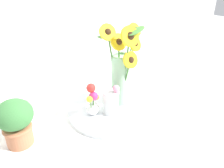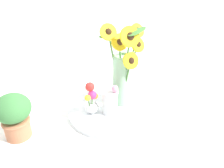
# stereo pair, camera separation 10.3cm
# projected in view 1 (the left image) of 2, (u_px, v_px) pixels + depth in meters

# --- Properties ---
(ground_plane) EXTENTS (6.00, 6.00, 0.00)m
(ground_plane) POSITION_uv_depth(u_px,v_px,m) (112.00, 117.00, 1.06)
(ground_plane) COLOR white
(serving_tray) EXTENTS (0.44, 0.44, 0.02)m
(serving_tray) POSITION_uv_depth(u_px,v_px,m) (112.00, 110.00, 1.10)
(serving_tray) COLOR silver
(serving_tray) RESTS_ON ground_plane
(mason_jar_sunflowers) EXTENTS (0.26, 0.24, 0.42)m
(mason_jar_sunflowers) POSITION_uv_depth(u_px,v_px,m) (121.00, 70.00, 1.06)
(mason_jar_sunflowers) COLOR #99CC9E
(mason_jar_sunflowers) RESTS_ON serving_tray
(vase_small_center) EXTENTS (0.08, 0.08, 0.15)m
(vase_small_center) POSITION_uv_depth(u_px,v_px,m) (111.00, 101.00, 1.03)
(vase_small_center) COLOR white
(vase_small_center) RESTS_ON serving_tray
(vase_bulb_right) EXTENTS (0.08, 0.07, 0.17)m
(vase_bulb_right) POSITION_uv_depth(u_px,v_px,m) (93.00, 102.00, 1.01)
(vase_bulb_right) COLOR white
(vase_bulb_right) RESTS_ON serving_tray
(potted_plant) EXTENTS (0.14, 0.14, 0.20)m
(potted_plant) POSITION_uv_depth(u_px,v_px,m) (16.00, 121.00, 0.85)
(potted_plant) COLOR #B7704C
(potted_plant) RESTS_ON ground_plane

